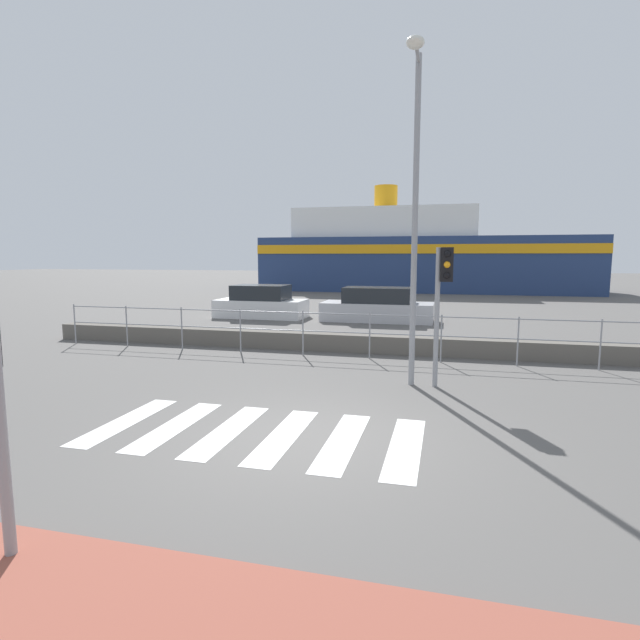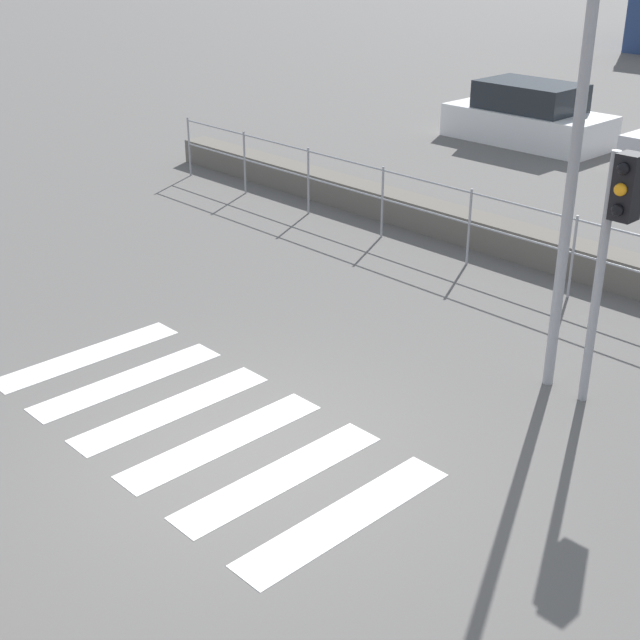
{
  "view_description": "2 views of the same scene",
  "coord_description": "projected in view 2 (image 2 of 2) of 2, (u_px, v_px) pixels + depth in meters",
  "views": [
    {
      "loc": [
        1.91,
        -6.81,
        2.67
      ],
      "look_at": [
        -0.33,
        2.0,
        1.5
      ],
      "focal_mm": 28.0,
      "sensor_mm": 36.0,
      "label": 1
    },
    {
      "loc": [
        6.03,
        -4.73,
        4.97
      ],
      "look_at": [
        0.03,
        1.0,
        1.2
      ],
      "focal_mm": 50.0,
      "sensor_mm": 36.0,
      "label": 2
    }
  ],
  "objects": [
    {
      "name": "seawall",
      "position": [
        602.0,
        266.0,
        13.18
      ],
      "size": [
        20.14,
        0.55,
        0.49
      ],
      "color": "#605B54",
      "rests_on": "ground_plane"
    },
    {
      "name": "parked_car_white",
      "position": [
        528.0,
        117.0,
        21.19
      ],
      "size": [
        3.89,
        1.77,
        1.42
      ],
      "color": "silver",
      "rests_on": "ground_plane"
    },
    {
      "name": "streetlamp",
      "position": [
        578.0,
        23.0,
        8.58
      ],
      "size": [
        0.32,
        1.3,
        6.54
      ],
      "color": "gray",
      "rests_on": "ground_plane"
    },
    {
      "name": "traffic_light_far",
      "position": [
        615.0,
        225.0,
        9.1
      ],
      "size": [
        0.34,
        0.32,
        2.84
      ],
      "color": "gray",
      "rests_on": "ground_plane"
    },
    {
      "name": "harbor_fence",
      "position": [
        574.0,
        245.0,
        12.4
      ],
      "size": [
        18.17,
        0.04,
        1.22
      ],
      "color": "gray",
      "rests_on": "ground_plane"
    },
    {
      "name": "ground_plane",
      "position": [
        246.0,
        455.0,
        9.0
      ],
      "size": [
        160.0,
        160.0,
        0.0
      ],
      "primitive_type": "plane",
      "color": "#565451"
    },
    {
      "name": "crosswalk",
      "position": [
        197.0,
        424.0,
        9.55
      ],
      "size": [
        4.95,
        2.4,
        0.01
      ],
      "color": "silver",
      "rests_on": "ground_plane"
    }
  ]
}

